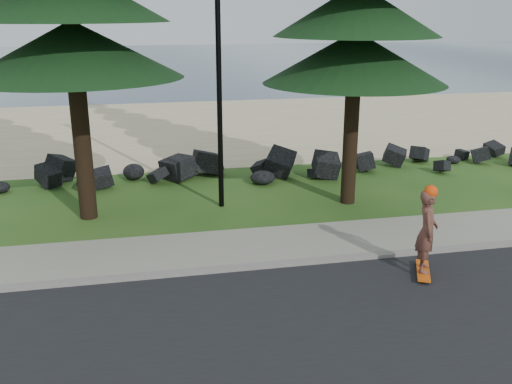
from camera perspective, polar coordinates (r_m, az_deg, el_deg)
ground at (r=12.74m, az=-1.36°, el=-6.02°), size 160.00×160.00×0.00m
road at (r=8.90m, az=4.12°, el=-17.45°), size 160.00×7.00×0.02m
kerb at (r=11.92m, az=-0.58°, el=-7.51°), size 160.00×0.20×0.10m
sidewalk at (r=12.91m, az=-1.53°, el=-5.51°), size 160.00×2.00×0.08m
beach_sand at (r=26.56m, az=-7.05°, el=6.47°), size 160.00×15.00×0.01m
ocean at (r=62.73m, az=-10.01°, el=12.78°), size 160.00×58.00×0.01m
seawall_boulders at (r=17.95m, az=-4.59°, el=1.07°), size 60.00×2.40×1.10m
lamp_post at (r=14.86m, az=-3.77°, el=13.85°), size 0.25×0.14×8.14m
skateboarder at (r=11.80m, az=16.72°, el=-3.79°), size 0.65×1.03×1.89m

